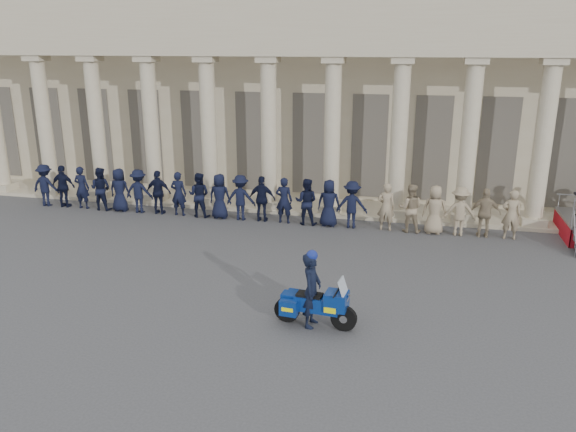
{
  "coord_description": "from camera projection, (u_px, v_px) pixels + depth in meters",
  "views": [
    {
      "loc": [
        4.71,
        -13.99,
        6.73
      ],
      "look_at": [
        0.85,
        2.31,
        1.6
      ],
      "focal_mm": 35.0,
      "sensor_mm": 36.0,
      "label": 1
    }
  ],
  "objects": [
    {
      "name": "ground",
      "position": [
        241.0,
        290.0,
        16.02
      ],
      "size": [
        90.0,
        90.0,
        0.0
      ],
      "primitive_type": "plane",
      "color": "#3D3D3F",
      "rests_on": "ground"
    },
    {
      "name": "building",
      "position": [
        328.0,
        90.0,
        28.42
      ],
      "size": [
        40.0,
        12.5,
        9.0
      ],
      "color": "tan",
      "rests_on": "ground"
    },
    {
      "name": "rider",
      "position": [
        312.0,
        289.0,
        13.76
      ],
      "size": [
        0.52,
        0.74,
        2.0
      ],
      "rotation": [
        0.0,
        0.0,
        1.48
      ],
      "color": "black",
      "rests_on": "ground"
    },
    {
      "name": "motorcycle",
      "position": [
        316.0,
        304.0,
        13.85
      ],
      "size": [
        2.12,
        0.89,
        1.36
      ],
      "rotation": [
        0.0,
        0.0,
        -0.1
      ],
      "color": "black",
      "rests_on": "ground"
    },
    {
      "name": "officer_rank",
      "position": [
        250.0,
        198.0,
        22.18
      ],
      "size": [
        19.91,
        0.69,
        1.82
      ],
      "color": "black",
      "rests_on": "ground"
    }
  ]
}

